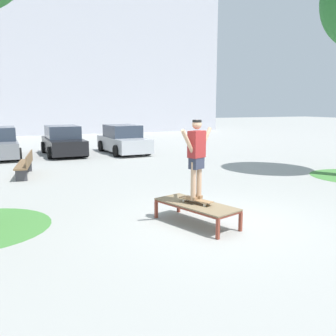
# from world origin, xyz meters

# --- Properties ---
(ground_plane) EXTENTS (120.00, 120.00, 0.00)m
(ground_plane) POSITION_xyz_m (0.00, 0.00, 0.00)
(ground_plane) COLOR #A8A8A3
(building_facade) EXTENTS (36.92, 4.00, 15.16)m
(building_facade) POSITION_xyz_m (-2.46, 28.68, 7.58)
(building_facade) COLOR silver
(building_facade) RESTS_ON ground
(skate_box) EXTENTS (1.31, 2.04, 0.46)m
(skate_box) POSITION_xyz_m (-0.44, 0.05, 0.41)
(skate_box) COLOR brown
(skate_box) RESTS_ON ground
(skateboard) EXTENTS (0.52, 0.81, 0.09)m
(skateboard) POSITION_xyz_m (-0.44, 0.05, 0.54)
(skateboard) COLOR #9E754C
(skateboard) RESTS_ON skate_box
(skater) EXTENTS (0.94, 0.49, 1.69)m
(skater) POSITION_xyz_m (-0.44, 0.05, 1.53)
(skater) COLOR tan
(skater) RESTS_ON skateboard
(car_black) EXTENTS (1.97, 4.23, 1.50)m
(car_black) POSITION_xyz_m (-1.36, 12.95, 0.69)
(car_black) COLOR black
(car_black) RESTS_ON ground
(car_silver) EXTENTS (2.08, 4.28, 1.50)m
(car_silver) POSITION_xyz_m (1.71, 12.42, 0.69)
(car_silver) COLOR #B7BABF
(car_silver) RESTS_ON ground
(park_bench) EXTENTS (0.78, 2.44, 0.83)m
(park_bench) POSITION_xyz_m (-3.49, 7.47, 0.45)
(park_bench) COLOR brown
(park_bench) RESTS_ON ground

